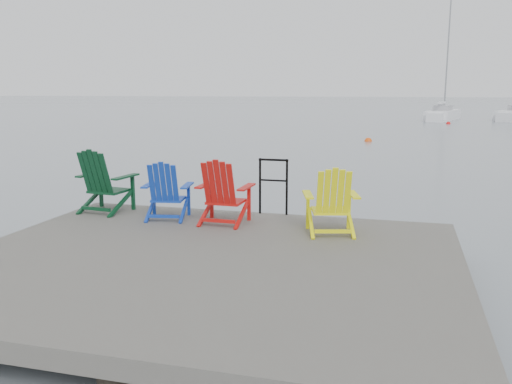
% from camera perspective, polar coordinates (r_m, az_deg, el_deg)
% --- Properties ---
extents(ground, '(400.00, 400.00, 0.00)m').
position_cam_1_polar(ground, '(6.72, -5.27, -10.92)').
color(ground, slate).
rests_on(ground, ground).
extents(dock, '(6.00, 5.00, 1.40)m').
position_cam_1_polar(dock, '(6.60, -5.33, -8.11)').
color(dock, '#2B2926').
rests_on(dock, ground).
extents(handrail, '(0.48, 0.04, 0.90)m').
position_cam_1_polar(handrail, '(8.64, 1.84, 1.17)').
color(handrail, black).
rests_on(handrail, dock).
extents(chair_green, '(0.88, 0.83, 1.03)m').
position_cam_1_polar(chair_green, '(9.12, -15.76, 1.13)').
color(chair_green, '#09331A').
rests_on(chair_green, dock).
extents(chair_blue, '(0.80, 0.76, 0.90)m').
position_cam_1_polar(chair_blue, '(8.43, -9.42, 0.18)').
color(chair_blue, '#1036A8').
rests_on(chair_blue, dock).
extents(chair_red, '(0.78, 0.73, 0.97)m').
position_cam_1_polar(chair_red, '(8.03, -3.49, 0.03)').
color(chair_red, red).
rests_on(chair_red, dock).
extents(chair_yellow, '(0.87, 0.82, 0.94)m').
position_cam_1_polar(chair_yellow, '(7.51, 7.96, -0.91)').
color(chair_yellow, '#F7F50D').
rests_on(chair_yellow, dock).
extents(sailboat_near, '(3.38, 7.36, 10.01)m').
position_cam_1_polar(sailboat_near, '(48.62, 19.08, 7.61)').
color(sailboat_near, white).
rests_on(sailboat_near, ground).
extents(buoy_b, '(0.36, 0.36, 0.36)m').
position_cam_1_polar(buoy_b, '(27.17, 11.73, 5.25)').
color(buoy_b, '#EE4F0E').
rests_on(buoy_b, ground).
extents(buoy_d, '(0.33, 0.33, 0.33)m').
position_cam_1_polar(buoy_d, '(43.02, 19.58, 6.78)').
color(buoy_d, red).
rests_on(buoy_d, ground).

